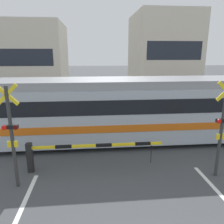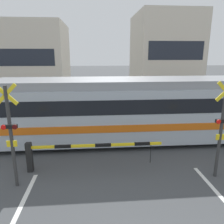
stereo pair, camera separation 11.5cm
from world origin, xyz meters
The scene contains 10 objects.
rail_track_near centered at (0.00, 7.90, 0.04)m, with size 50.00×0.10×0.08m.
rail_track_far centered at (0.00, 9.33, 0.04)m, with size 50.00×0.10×0.08m.
commuter_train centered at (3.66, 8.61, 1.66)m, with size 18.33×2.85×3.09m.
crossing_barrier_near centered at (-1.78, 5.88, 0.78)m, with size 5.02×0.20×1.13m.
crossing_barrier_far centered at (1.78, 11.13, 0.78)m, with size 5.02×0.20×1.13m.
crossing_signal_left centered at (-3.43, 4.98, 1.88)m, with size 0.68×0.15×3.41m.
crossing_signal_right centered at (3.43, 4.98, 1.88)m, with size 0.68×0.15×3.41m.
pedestrian centered at (-0.84, 12.86, 1.04)m, with size 0.38×0.23×1.79m.
building_left_of_street centered at (-7.17, 21.74, 3.58)m, with size 7.17×7.24×7.16m.
building_right_of_street centered at (6.61, 21.74, 4.11)m, with size 6.06×7.24×8.22m.
Camera 2 is at (-0.82, -1.65, 4.24)m, focal length 35.00 mm.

